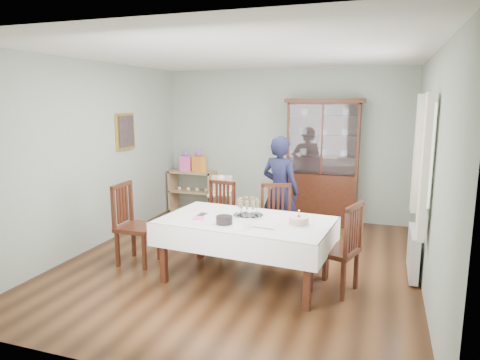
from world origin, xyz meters
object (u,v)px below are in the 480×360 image
at_px(chair_end_right, 336,265).
at_px(chair_far_right, 276,236).
at_px(birthday_cake, 299,221).
at_px(gift_bag_pink, 186,162).
at_px(dining_table, 246,250).
at_px(chair_end_left, 137,240).
at_px(sideboard, 193,191).
at_px(china_cabinet, 323,160).
at_px(woman, 280,191).
at_px(chair_far_left, 217,229).
at_px(gift_bag_orange, 199,162).
at_px(high_chair, 221,213).
at_px(champagne_tray, 248,211).

bearing_deg(chair_end_right, chair_far_right, -116.17).
bearing_deg(birthday_cake, gift_bag_pink, 134.51).
bearing_deg(dining_table, chair_end_left, 177.11).
distance_m(sideboard, chair_far_right, 2.86).
relative_size(china_cabinet, woman, 1.33).
bearing_deg(dining_table, chair_far_right, 80.66).
bearing_deg(chair_far_right, woman, 81.29).
bearing_deg(chair_far_left, gift_bag_orange, 128.13).
bearing_deg(birthday_cake, gift_bag_orange, 131.48).
xyz_separation_m(sideboard, chair_end_right, (3.05, -2.74, -0.09)).
distance_m(dining_table, chair_far_right, 0.92).
bearing_deg(gift_bag_orange, sideboard, 172.82).
xyz_separation_m(chair_far_right, high_chair, (-1.03, 0.55, 0.10)).
bearing_deg(gift_bag_pink, sideboard, 9.56).
height_order(chair_far_right, champagne_tray, chair_far_right).
distance_m(chair_far_right, birthday_cake, 1.17).
height_order(chair_end_left, high_chair, chair_end_left).
xyz_separation_m(chair_far_left, high_chair, (-0.13, 0.53, 0.10)).
relative_size(chair_far_right, gift_bag_pink, 2.51).
height_order(woman, champagne_tray, woman).
xyz_separation_m(birthday_cake, gift_bag_pink, (-2.75, 2.80, 0.17)).
distance_m(chair_end_left, champagne_tray, 1.62).
relative_size(china_cabinet, gift_bag_pink, 5.48).
bearing_deg(high_chair, gift_bag_pink, 120.07).
bearing_deg(chair_far_right, birthday_cake, -79.98).
xyz_separation_m(chair_end_right, champagne_tray, (-1.07, 0.09, 0.52)).
distance_m(woman, birthday_cake, 1.58).
xyz_separation_m(chair_far_right, champagne_tray, (-0.17, -0.76, 0.53)).
bearing_deg(gift_bag_pink, high_chair, -46.72).
xyz_separation_m(high_chair, birthday_cake, (1.52, -1.49, 0.41)).
xyz_separation_m(sideboard, gift_bag_orange, (0.16, -0.02, 0.59)).
distance_m(chair_far_right, gift_bag_orange, 2.81).
bearing_deg(dining_table, china_cabinet, 79.73).
height_order(dining_table, high_chair, high_chair).
bearing_deg(china_cabinet, gift_bag_pink, 179.97).
distance_m(chair_far_left, chair_far_right, 0.90).
relative_size(woman, gift_bag_orange, 3.89).
relative_size(chair_end_right, high_chair, 1.03).
bearing_deg(woman, high_chair, 17.36).
relative_size(dining_table, birthday_cake, 8.09).
xyz_separation_m(chair_end_left, high_chair, (0.67, 1.38, 0.07)).
bearing_deg(chair_end_left, high_chair, -27.08).
relative_size(sideboard, woman, 0.55).
xyz_separation_m(chair_end_right, woman, (-0.99, 1.39, 0.51)).
relative_size(chair_end_left, champagne_tray, 2.95).
relative_size(chair_far_right, champagne_tray, 2.74).
distance_m(chair_end_right, gift_bag_pink, 4.23).
relative_size(china_cabinet, chair_end_right, 2.09).
bearing_deg(chair_far_right, chair_end_right, -60.71).
bearing_deg(birthday_cake, sideboard, 133.05).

